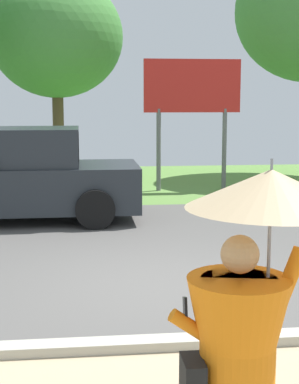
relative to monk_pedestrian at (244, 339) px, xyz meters
name	(u,v)px	position (x,y,z in m)	size (l,w,h in m)	color
ground_plane	(143,237)	(0.16, 7.32, -1.14)	(40.00, 22.00, 0.20)	#565451
monk_pedestrian	(244,339)	(0.00, 0.00, 0.00)	(1.06, 0.96, 2.13)	orange
pickup_truck	(11,178)	(-2.36, 8.96, -0.22)	(5.20, 2.28, 1.88)	#23282D
roadside_billboard	(192,95)	(2.02, 12.55, 1.46)	(2.60, 0.12, 3.50)	slate
tree_left_far	(56,37)	(-1.68, 16.28, 3.31)	(4.23, 4.23, 6.33)	brown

